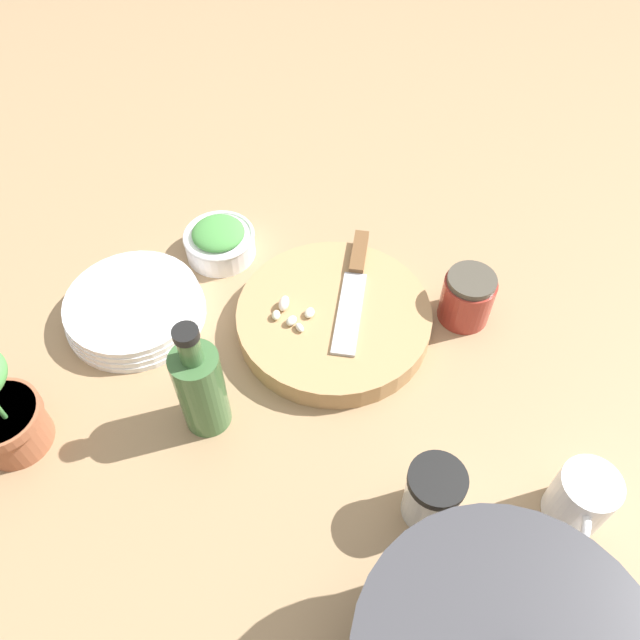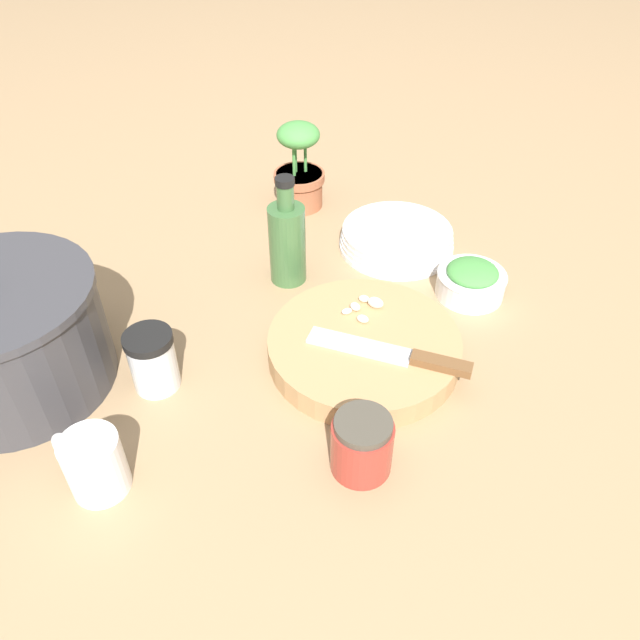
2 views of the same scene
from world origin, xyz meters
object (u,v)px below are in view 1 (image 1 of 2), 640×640
(spice_jar, at_px, (433,494))
(plate_stack, at_px, (134,308))
(coffee_mug, at_px, (581,500))
(oil_bottle, at_px, (201,387))
(cutting_board, at_px, (334,319))
(herb_bowl, at_px, (220,241))
(garlic_cloves, at_px, (290,312))
(honey_jar, at_px, (467,298))
(chef_knife, at_px, (354,282))

(spice_jar, relative_size, plate_stack, 0.44)
(coffee_mug, bearing_deg, oil_bottle, 14.72)
(cutting_board, height_order, herb_bowl, herb_bowl)
(garlic_cloves, bearing_deg, spice_jar, 153.38)
(garlic_cloves, distance_m, oil_bottle, 0.18)
(cutting_board, height_order, garlic_cloves, garlic_cloves)
(coffee_mug, relative_size, honey_jar, 1.21)
(garlic_cloves, xyz_separation_m, honey_jar, (-0.21, -0.16, -0.00))
(herb_bowl, bearing_deg, plate_stack, 80.21)
(coffee_mug, height_order, plate_stack, coffee_mug)
(garlic_cloves, height_order, oil_bottle, oil_bottle)
(coffee_mug, distance_m, plate_stack, 0.66)
(honey_jar, relative_size, oil_bottle, 0.44)
(chef_knife, bearing_deg, plate_stack, 14.35)
(herb_bowl, bearing_deg, cutting_board, 170.86)
(plate_stack, relative_size, honey_jar, 2.50)
(garlic_cloves, height_order, spice_jar, spice_jar)
(herb_bowl, height_order, coffee_mug, coffee_mug)
(chef_knife, relative_size, garlic_cloves, 3.74)
(honey_jar, bearing_deg, oil_bottle, 56.74)
(garlic_cloves, distance_m, herb_bowl, 0.20)
(chef_knife, height_order, honey_jar, honey_jar)
(plate_stack, bearing_deg, cutting_board, -152.93)
(cutting_board, relative_size, coffee_mug, 2.81)
(chef_knife, relative_size, coffee_mug, 2.26)
(spice_jar, height_order, coffee_mug, spice_jar)
(herb_bowl, distance_m, oil_bottle, 0.31)
(honey_jar, bearing_deg, spice_jar, 105.24)
(honey_jar, bearing_deg, cutting_board, 37.62)
(coffee_mug, xyz_separation_m, oil_bottle, (0.46, 0.12, 0.03))
(garlic_cloves, distance_m, plate_stack, 0.24)
(herb_bowl, xyz_separation_m, plate_stack, (0.03, 0.17, -0.01))
(herb_bowl, xyz_separation_m, spice_jar, (-0.48, 0.22, 0.02))
(cutting_board, xyz_separation_m, oil_bottle, (0.07, 0.22, 0.06))
(herb_bowl, height_order, oil_bottle, oil_bottle)
(cutting_board, bearing_deg, garlic_cloves, 37.51)
(cutting_board, relative_size, oil_bottle, 1.48)
(herb_bowl, height_order, honey_jar, honey_jar)
(oil_bottle, bearing_deg, spice_jar, -173.48)
(spice_jar, distance_m, coffee_mug, 0.17)
(honey_jar, bearing_deg, coffee_mug, 136.78)
(chef_knife, height_order, plate_stack, chef_knife)
(oil_bottle, bearing_deg, cutting_board, -106.87)
(cutting_board, relative_size, honey_jar, 3.41)
(garlic_cloves, xyz_separation_m, plate_stack, (0.22, 0.10, -0.03))
(garlic_cloves, xyz_separation_m, spice_jar, (-0.29, 0.15, 0.00))
(spice_jar, bearing_deg, honey_jar, -74.76)
(coffee_mug, xyz_separation_m, plate_stack, (0.66, 0.04, -0.02))
(cutting_board, relative_size, spice_jar, 3.07)
(garlic_cloves, bearing_deg, herb_bowl, -22.51)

